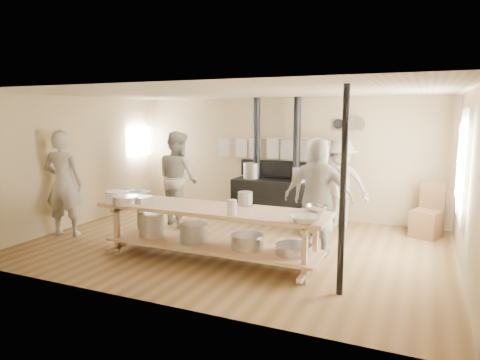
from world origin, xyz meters
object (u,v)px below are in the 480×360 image
object	(u,v)px
stove	(275,195)
roasting_pan	(137,199)
prep_table	(210,228)
cook_far_left	(64,183)
cook_right	(318,198)
cook_by_window	(341,184)
cook_center	(317,187)
chair	(427,221)
cook_left	(178,178)

from	to	relation	value
stove	roasting_pan	xyz separation A→B (m)	(-1.26, -3.13, 0.38)
prep_table	cook_far_left	size ratio (longest dim) A/B	1.83
prep_table	cook_right	distance (m)	1.77
cook_far_left	roasting_pan	xyz separation A→B (m)	(1.88, -0.31, -0.09)
cook_right	cook_by_window	bearing A→B (deg)	-92.43
prep_table	cook_center	bearing A→B (deg)	60.73
prep_table	chair	bearing A→B (deg)	42.33
prep_table	chair	world-z (taller)	chair
cook_left	cook_by_window	bearing A→B (deg)	-134.44
cook_center	roasting_pan	distance (m)	3.24
stove	cook_right	bearing A→B (deg)	-55.35
cook_right	cook_left	bearing A→B (deg)	-17.14
stove	cook_right	size ratio (longest dim) A/B	1.39
stove	cook_far_left	distance (m)	4.25
stove	cook_center	bearing A→B (deg)	-40.28
cook_far_left	roasting_pan	bearing A→B (deg)	151.63
cook_far_left	cook_right	size ratio (longest dim) A/B	1.05
cook_right	cook_by_window	size ratio (longest dim) A/B	1.07
cook_by_window	roasting_pan	xyz separation A→B (m)	(-2.70, -2.97, 0.03)
cook_by_window	prep_table	bearing A→B (deg)	-111.36
cook_far_left	cook_right	xyz separation A→B (m)	(4.58, 0.75, -0.05)
stove	cook_far_left	size ratio (longest dim) A/B	1.32
cook_center	cook_by_window	distance (m)	0.86
stove	cook_left	xyz separation A→B (m)	(-1.65, -1.26, 0.44)
cook_right	stove	bearing A→B (deg)	-57.73
stove	prep_table	bearing A→B (deg)	-90.04
stove	cook_left	size ratio (longest dim) A/B	1.36
prep_table	cook_far_left	distance (m)	3.18
roasting_pan	cook_by_window	bearing A→B (deg)	47.70
cook_center	stove	bearing A→B (deg)	-40.36
cook_by_window	roasting_pan	bearing A→B (deg)	-126.87
stove	cook_far_left	world-z (taller)	stove
cook_by_window	roasting_pan	distance (m)	4.01
stove	chair	bearing A→B (deg)	-4.65
cook_left	roasting_pan	size ratio (longest dim) A/B	4.50
cook_right	cook_far_left	bearing A→B (deg)	6.95
cook_left	cook_right	xyz separation A→B (m)	(3.09, -0.81, -0.02)
cook_center	chair	distance (m)	2.12
roasting_pan	cook_far_left	bearing A→B (deg)	170.75
cook_center	roasting_pan	size ratio (longest dim) A/B	4.29
cook_left	cook_right	distance (m)	3.19
stove	prep_table	xyz separation A→B (m)	(-0.00, -3.02, -0.00)
prep_table	cook_right	xyz separation A→B (m)	(1.44, 0.94, 0.41)
prep_table	cook_by_window	world-z (taller)	cook_by_window
prep_table	stove	bearing A→B (deg)	89.96
stove	prep_table	size ratio (longest dim) A/B	0.72
chair	roasting_pan	bearing A→B (deg)	-123.84
chair	cook_center	bearing A→B (deg)	-136.81
chair	roasting_pan	world-z (taller)	chair
cook_by_window	cook_left	bearing A→B (deg)	-155.07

